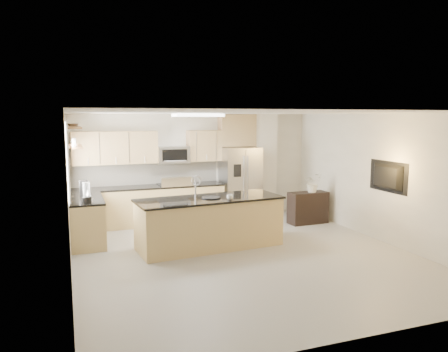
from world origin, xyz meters
name	(u,v)px	position (x,y,z in m)	size (l,w,h in m)	color
floor	(245,255)	(0.00, 0.00, 0.00)	(6.50, 6.50, 0.00)	#A09E98
ceiling	(246,113)	(0.00, 0.00, 2.60)	(6.00, 6.50, 0.02)	white
wall_back	(195,167)	(0.00, 3.25, 1.30)	(6.00, 0.02, 2.60)	beige
wall_front	(358,229)	(0.00, -3.25, 1.30)	(6.00, 0.02, 2.60)	beige
wall_left	(68,196)	(-3.00, 0.00, 1.30)	(0.02, 6.50, 2.60)	beige
wall_right	(382,178)	(3.00, 0.00, 1.30)	(0.02, 6.50, 2.60)	beige
back_counter	(149,205)	(-1.23, 2.93, 0.47)	(3.55, 0.66, 1.44)	tan
left_counter	(87,220)	(-2.67, 1.85, 0.46)	(0.66, 1.50, 0.92)	tan
range	(175,203)	(-0.60, 2.92, 0.47)	(0.76, 0.64, 1.14)	black
upper_cabinets	(143,147)	(-1.30, 3.09, 1.83)	(3.50, 0.33, 0.75)	tan
microwave	(173,155)	(-0.60, 3.04, 1.63)	(0.76, 0.40, 0.40)	#BABABC
refrigerator	(240,183)	(1.06, 2.87, 0.89)	(0.92, 0.78, 1.78)	#BABABC
partition_column	(264,164)	(1.82, 3.10, 1.30)	(0.60, 0.30, 2.60)	silver
window	(68,162)	(-2.98, 1.85, 1.65)	(0.04, 1.15, 1.65)	white
shelf_lower	(74,146)	(-2.85, 1.95, 1.95)	(0.30, 1.20, 0.04)	#8F5E39
shelf_upper	(73,127)	(-2.85, 1.95, 2.32)	(0.30, 1.20, 0.04)	#8F5E39
ceiling_fixture	(198,115)	(-0.40, 1.60, 2.56)	(1.00, 0.50, 0.06)	white
island	(210,222)	(-0.44, 0.73, 0.49)	(2.90, 1.25, 1.40)	tan
credenza	(308,208)	(2.37, 1.77, 0.38)	(0.94, 0.40, 0.75)	black
cup	(230,197)	(-0.13, 0.44, 1.02)	(0.12, 0.12, 0.09)	white
platter	(211,198)	(-0.42, 0.70, 0.99)	(0.37, 0.37, 0.02)	black
blender	(87,194)	(-2.68, 1.26, 1.09)	(0.17, 0.17, 0.40)	black
kettle	(88,194)	(-2.62, 1.70, 1.02)	(0.18, 0.18, 0.22)	#BABABC
coffee_maker	(84,188)	(-2.70, 2.18, 1.07)	(0.17, 0.21, 0.31)	black
bowl	(73,124)	(-2.85, 2.27, 2.38)	(0.33, 0.33, 0.08)	#BABABC
flower_vase	(313,178)	(2.46, 1.74, 1.09)	(0.62, 0.53, 0.68)	beige
television	(385,177)	(2.91, -0.20, 1.35)	(1.08, 0.14, 0.62)	black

